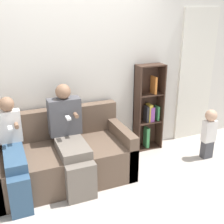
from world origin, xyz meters
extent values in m
plane|color=#BCB2A8|center=(0.00, 0.00, 0.00)|extent=(14.00, 14.00, 0.00)
cube|color=silver|center=(0.00, 1.01, 1.27)|extent=(10.00, 0.06, 2.55)
cube|color=silver|center=(2.00, 0.96, 1.07)|extent=(0.65, 0.04, 2.14)
cube|color=brown|center=(-0.37, 0.42, 0.23)|extent=(1.75, 0.73, 0.46)
cube|color=brown|center=(-0.37, 0.87, 0.44)|extent=(1.75, 0.15, 0.87)
cube|color=brown|center=(0.44, 0.42, 0.32)|extent=(0.13, 0.73, 0.63)
cube|color=#70665B|center=(-0.27, 0.00, 0.23)|extent=(0.35, 0.12, 0.46)
cube|color=#70665B|center=(-0.27, 0.32, 0.52)|extent=(0.35, 0.52, 0.11)
cube|color=#4C4C51|center=(-0.27, 0.68, 0.81)|extent=(0.41, 0.19, 0.48)
sphere|color=#8C664C|center=(-0.27, 0.68, 1.15)|extent=(0.19, 0.19, 0.19)
cylinder|color=#8C664C|center=(-0.16, 0.53, 0.86)|extent=(0.05, 0.10, 0.05)
cube|color=white|center=(-0.27, 0.48, 0.86)|extent=(0.05, 0.12, 0.02)
cube|color=#335170|center=(-0.95, 0.00, 0.23)|extent=(0.23, 0.12, 0.46)
cube|color=#335170|center=(-0.95, 0.35, 0.52)|extent=(0.23, 0.58, 0.11)
cube|color=white|center=(-0.95, 0.71, 0.77)|extent=(0.28, 0.12, 0.40)
sphere|color=#8C664C|center=(-0.95, 0.71, 1.06)|extent=(0.18, 0.18, 0.18)
cylinder|color=#8C664C|center=(-0.88, 0.59, 0.81)|extent=(0.05, 0.10, 0.05)
cube|color=white|center=(-0.95, 0.54, 0.81)|extent=(0.05, 0.12, 0.02)
cube|color=#47474C|center=(1.76, 0.24, 0.13)|extent=(0.15, 0.12, 0.27)
cube|color=white|center=(1.76, 0.24, 0.43)|extent=(0.19, 0.12, 0.33)
sphere|color=tan|center=(1.76, 0.24, 0.68)|extent=(0.17, 0.17, 0.17)
cube|color=#3D281E|center=(0.88, 0.86, 0.68)|extent=(0.02, 0.23, 1.35)
cube|color=#3D281E|center=(1.29, 0.86, 0.68)|extent=(0.02, 0.23, 1.35)
cube|color=#3D281E|center=(1.09, 0.96, 0.68)|extent=(0.43, 0.02, 1.35)
cube|color=#3D281E|center=(1.09, 0.86, 0.01)|extent=(0.39, 0.19, 0.02)
cube|color=#3D281E|center=(1.09, 0.86, 0.45)|extent=(0.39, 0.19, 0.02)
cube|color=#3D281E|center=(1.09, 0.86, 0.90)|extent=(0.39, 0.19, 0.02)
cube|color=#3D281E|center=(1.09, 0.86, 1.34)|extent=(0.39, 0.19, 0.02)
cube|color=#429956|center=(1.24, 0.86, 0.58)|extent=(0.03, 0.12, 0.23)
cube|color=gold|center=(1.10, 0.86, 0.60)|extent=(0.06, 0.14, 0.28)
cube|color=#429956|center=(1.07, 0.86, 0.19)|extent=(0.05, 0.12, 0.34)
cube|color=#934CA3|center=(1.12, 0.86, 0.58)|extent=(0.07, 0.15, 0.24)
cube|color=#333338|center=(1.06, 0.86, 0.59)|extent=(0.07, 0.12, 0.25)
cube|color=orange|center=(1.15, 0.86, 1.04)|extent=(0.03, 0.15, 0.27)
camera|label=1|loc=(-1.01, -2.68, 2.13)|focal=45.00mm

